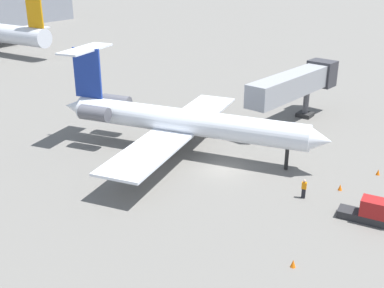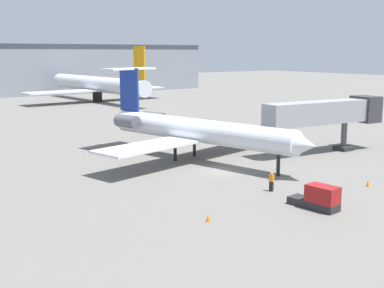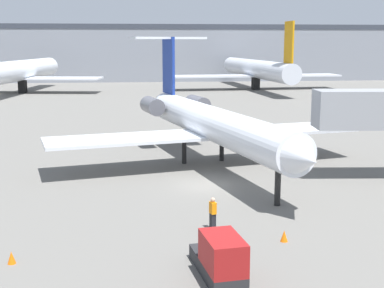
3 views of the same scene
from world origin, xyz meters
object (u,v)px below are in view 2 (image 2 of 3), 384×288
(traffic_cone_far, at_px, (368,184))
(parked_airliner_west_mid, at_px, (97,85))
(jet_bridge, at_px, (330,112))
(traffic_cone_mid, at_px, (314,188))
(regional_jet, at_px, (192,129))
(traffic_cone_near, at_px, (208,218))
(baggage_tug_lead, at_px, (318,198))
(ground_crew_marshaller, at_px, (271,182))

(traffic_cone_far, bearing_deg, parked_airliner_west_mid, 81.36)
(jet_bridge, distance_m, traffic_cone_mid, 18.64)
(regional_jet, bearing_deg, jet_bridge, -20.30)
(regional_jet, height_order, traffic_cone_near, regional_jet)
(jet_bridge, distance_m, traffic_cone_near, 29.83)
(baggage_tug_lead, distance_m, parked_airliner_west_mid, 90.39)
(ground_crew_marshaller, distance_m, baggage_tug_lead, 5.74)
(traffic_cone_mid, distance_m, parked_airliner_west_mid, 85.99)
(traffic_cone_far, bearing_deg, traffic_cone_near, 178.24)
(jet_bridge, xyz_separation_m, traffic_cone_mid, (-14.56, -10.72, -4.52))
(regional_jet, xyz_separation_m, traffic_cone_far, (6.41, -18.40, -3.20))
(regional_jet, distance_m, traffic_cone_far, 19.75)
(regional_jet, xyz_separation_m, parked_airliner_west_mid, (19.45, 67.37, 0.64))
(jet_bridge, xyz_separation_m, baggage_tug_lead, (-18.26, -14.41, -3.95))
(jet_bridge, bearing_deg, regional_jet, 159.70)
(regional_jet, height_order, traffic_cone_far, regional_jet)
(jet_bridge, height_order, traffic_cone_mid, jet_bridge)
(traffic_cone_near, bearing_deg, traffic_cone_far, -1.76)
(traffic_cone_mid, bearing_deg, baggage_tug_lead, -135.17)
(baggage_tug_lead, relative_size, parked_airliner_west_mid, 0.10)
(baggage_tug_lead, height_order, parked_airliner_west_mid, parked_airliner_west_mid)
(jet_bridge, distance_m, traffic_cone_far, 16.36)
(traffic_cone_mid, bearing_deg, ground_crew_marshaller, 147.25)
(regional_jet, height_order, parked_airliner_west_mid, parked_airliner_west_mid)
(regional_jet, distance_m, baggage_tug_lead, 20.60)
(jet_bridge, bearing_deg, parked_airliner_west_mid, 87.26)
(regional_jet, bearing_deg, ground_crew_marshaller, -96.94)
(baggage_tug_lead, bearing_deg, traffic_cone_mid, 44.83)
(regional_jet, height_order, jet_bridge, regional_jet)
(ground_crew_marshaller, bearing_deg, traffic_cone_far, -24.99)
(ground_crew_marshaller, xyz_separation_m, traffic_cone_far, (8.18, -3.81, -0.58))
(jet_bridge, height_order, baggage_tug_lead, jet_bridge)
(ground_crew_marshaller, xyz_separation_m, traffic_cone_mid, (3.15, -2.03, -0.58))
(traffic_cone_near, bearing_deg, traffic_cone_mid, 5.76)
(traffic_cone_near, distance_m, parked_airliner_west_mid, 90.59)
(baggage_tug_lead, bearing_deg, traffic_cone_far, 12.25)
(jet_bridge, relative_size, parked_airliner_west_mid, 0.39)
(regional_jet, distance_m, ground_crew_marshaller, 14.93)
(baggage_tug_lead, height_order, traffic_cone_near, baggage_tug_lead)
(jet_bridge, height_order, parked_airliner_west_mid, parked_airliner_west_mid)
(regional_jet, bearing_deg, baggage_tug_lead, -96.54)
(regional_jet, bearing_deg, traffic_cone_mid, -85.26)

